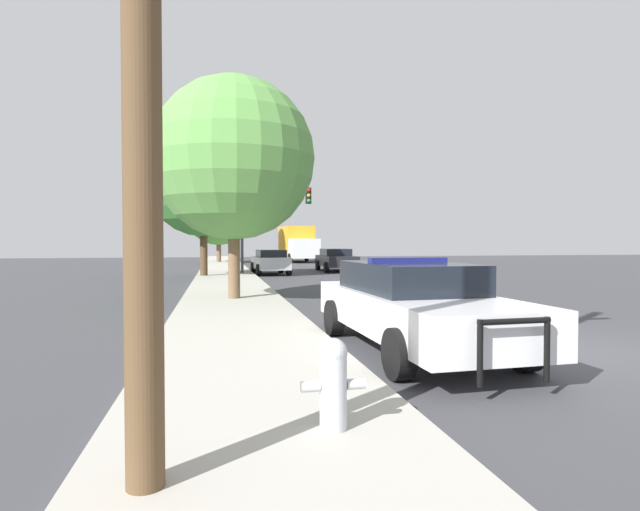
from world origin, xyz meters
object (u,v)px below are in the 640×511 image
(police_car, at_px, (413,304))
(box_truck, at_px, (298,243))
(fire_hydrant, at_px, (333,381))
(car_background_oncoming, at_px, (336,259))
(car_background_midblock, at_px, (270,261))
(traffic_light, at_px, (271,210))
(tree_sidewalk_mid, at_px, (203,180))
(tree_sidewalk_near, at_px, (234,159))
(tree_sidewalk_far, at_px, (219,212))

(police_car, bearing_deg, box_truck, -98.18)
(fire_hydrant, xyz_separation_m, car_background_oncoming, (6.25, 25.93, 0.19))
(police_car, distance_m, fire_hydrant, 4.13)
(car_background_midblock, height_order, box_truck, box_truck)
(traffic_light, xyz_separation_m, box_truck, (4.35, 17.91, -1.90))
(tree_sidewalk_mid, bearing_deg, box_truck, 68.11)
(tree_sidewalk_near, bearing_deg, car_background_midblock, 79.30)
(traffic_light, xyz_separation_m, car_background_midblock, (-0.00, 0.33, -2.88))
(police_car, bearing_deg, fire_hydrant, 56.16)
(tree_sidewalk_near, bearing_deg, car_background_oncoming, 65.91)
(fire_hydrant, relative_size, traffic_light, 0.17)
(police_car, height_order, traffic_light, traffic_light)
(traffic_light, xyz_separation_m, car_background_oncoming, (4.34, 2.62, -2.87))
(tree_sidewalk_mid, distance_m, tree_sidewalk_far, 18.11)
(traffic_light, distance_m, tree_sidewalk_mid, 4.24)
(car_background_midblock, height_order, tree_sidewalk_far, tree_sidewalk_far)
(traffic_light, bearing_deg, box_truck, 76.36)
(fire_hydrant, height_order, tree_sidewalk_near, tree_sidewalk_near)
(car_background_oncoming, height_order, tree_sidewalk_near, tree_sidewalk_near)
(police_car, bearing_deg, car_background_oncoming, -102.29)
(traffic_light, relative_size, tree_sidewalk_far, 0.68)
(traffic_light, relative_size, box_truck, 0.72)
(traffic_light, distance_m, tree_sidewalk_near, 12.77)
(fire_hydrant, bearing_deg, police_car, 58.15)
(police_car, relative_size, tree_sidewalk_near, 0.82)
(traffic_light, bearing_deg, fire_hydrant, -94.69)
(tree_sidewalk_near, bearing_deg, police_car, -69.72)
(car_background_oncoming, xyz_separation_m, tree_sidewalk_mid, (-7.93, -4.46, 4.18))
(fire_hydrant, distance_m, tree_sidewalk_far, 39.75)
(fire_hydrant, bearing_deg, tree_sidewalk_far, 91.28)
(traffic_light, distance_m, box_truck, 18.53)
(traffic_light, bearing_deg, police_car, -89.24)
(tree_sidewalk_mid, distance_m, tree_sidewalk_near, 10.76)
(police_car, distance_m, tree_sidewalk_far, 36.36)
(fire_hydrant, distance_m, tree_sidewalk_near, 11.43)
(police_car, relative_size, tree_sidewalk_mid, 0.70)
(tree_sidewalk_far, distance_m, tree_sidewalk_near, 28.76)
(fire_hydrant, xyz_separation_m, tree_sidewalk_mid, (-1.68, 21.47, 4.36))
(car_background_oncoming, height_order, tree_sidewalk_far, tree_sidewalk_far)
(police_car, height_order, tree_sidewalk_far, tree_sidewalk_far)
(tree_sidewalk_far, bearing_deg, fire_hydrant, -88.72)
(box_truck, xyz_separation_m, tree_sidewalk_far, (-7.15, -1.67, 2.73))
(traffic_light, distance_m, car_background_midblock, 2.89)
(car_background_midblock, distance_m, tree_sidewalk_far, 16.57)
(car_background_midblock, xyz_separation_m, car_background_oncoming, (4.34, 2.28, 0.01))
(car_background_oncoming, relative_size, tree_sidewalk_near, 0.71)
(tree_sidewalk_mid, bearing_deg, car_background_oncoming, 29.36)
(car_background_oncoming, bearing_deg, tree_sidewalk_mid, 30.62)
(car_background_midblock, relative_size, tree_sidewalk_near, 0.62)
(car_background_oncoming, xyz_separation_m, box_truck, (0.01, 15.30, 0.96))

